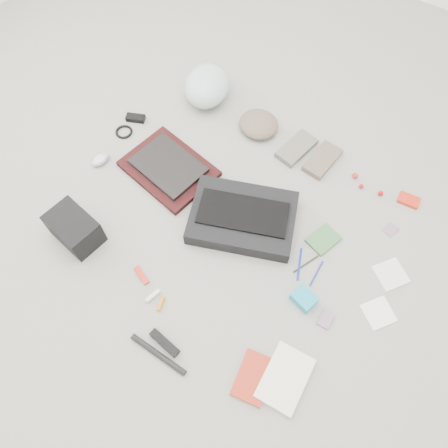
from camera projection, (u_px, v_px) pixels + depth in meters
The scene contains 33 objects.
ground_plane at pixel (224, 229), 1.94m from camera, with size 4.00×4.00×0.00m, color gray.
messenger_bag at pixel (243, 218), 1.93m from camera, with size 0.45×0.32×0.08m, color black.
bag_flap at pixel (243, 213), 1.89m from camera, with size 0.39×0.18×0.01m, color black.
laptop_sleeve at pixel (169, 169), 2.08m from camera, with size 0.41×0.31×0.03m, color black.
laptop at pixel (168, 166), 2.06m from camera, with size 0.32×0.23×0.02m, color black.
bike_helmet at pixel (207, 86), 2.24m from camera, with size 0.23×0.28×0.17m, color silver.
beanie at pixel (259, 124), 2.18m from camera, with size 0.20×0.19×0.07m, color brown.
mitten_left at pixel (296, 148), 2.14m from camera, with size 0.10×0.21×0.03m, color #696258.
mitten_right at pixel (322, 160), 2.10m from camera, with size 0.10×0.21×0.03m, color brown.
power_brick at pixel (136, 118), 2.23m from camera, with size 0.10×0.04×0.03m, color black.
cable_coil at pixel (124, 132), 2.20m from camera, with size 0.09×0.09×0.01m, color black.
mouse at pixel (100, 159), 2.10m from camera, with size 0.06×0.10×0.04m, color #A0A3B0.
camera_bag at pixel (75, 229), 1.86m from camera, with size 0.21×0.15×0.14m, color black.
multitool at pixel (141, 276), 1.83m from camera, with size 0.09×0.02×0.01m, color red.
toiletry_tube_white at pixel (153, 296), 1.79m from camera, with size 0.02×0.02×0.07m, color silver.
toiletry_tube_orange at pixel (161, 304), 1.77m from camera, with size 0.02×0.02×0.06m, color #C7750D.
u_lock at pixel (165, 343), 1.69m from camera, with size 0.14×0.03×0.03m, color black.
bike_pump at pixel (158, 354), 1.67m from camera, with size 0.02×0.02×0.25m, color black.
book_red at pixel (254, 377), 1.63m from camera, with size 0.12×0.18×0.02m, color red.
book_white at pixel (285, 378), 1.63m from camera, with size 0.15×0.23×0.02m, color silver.
notepad at pixel (323, 239), 1.91m from camera, with size 0.10×0.13×0.02m, color #376738.
pen_blue at pixel (300, 264), 1.86m from camera, with size 0.01×0.01×0.15m, color #15229A.
pen_black at pixel (306, 264), 1.86m from camera, with size 0.01×0.01×0.14m, color black.
pen_navy at pixel (316, 274), 1.84m from camera, with size 0.01×0.01×0.13m, color navy.
accordion_wallet at pixel (304, 299), 1.77m from camera, with size 0.09×0.07×0.05m, color #1596B7.
card_deck at pixel (326, 319), 1.74m from camera, with size 0.05×0.07×0.01m, color gray.
napkin_top at pixel (391, 274), 1.84m from camera, with size 0.12×0.12×0.01m, color silver.
napkin_bottom at pixel (379, 313), 1.76m from camera, with size 0.11×0.11×0.01m, color white.
lollipop_a at pixel (355, 176), 2.06m from camera, with size 0.03×0.03×0.03m, color red.
lollipop_b at pixel (361, 186), 2.04m from camera, with size 0.02×0.02×0.02m, color #AF0716.
lollipop_c at pixel (381, 193), 2.02m from camera, with size 0.02×0.02×0.02m, color #B80D03.
altoids_tin at pixel (409, 200), 2.00m from camera, with size 0.09×0.06×0.02m, color red.
stamp_sheet at pixel (390, 229), 1.94m from camera, with size 0.05×0.06×0.00m, color gray.
Camera 1 is at (0.48, -0.76, 1.72)m, focal length 35.00 mm.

